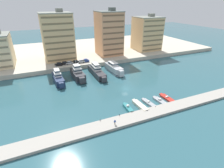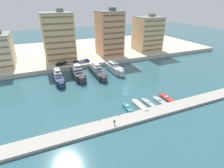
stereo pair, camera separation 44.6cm
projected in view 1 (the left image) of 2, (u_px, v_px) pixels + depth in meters
The scene contains 24 objects.
ground_plane at pixel (125, 89), 74.76m from camera, with size 400.00×400.00×0.00m, color #2D5B66.
quay_promenade at pixel (84, 50), 128.89m from camera, with size 180.00×70.00×2.24m, color beige.
pier_dock at pixel (153, 113), 58.10m from camera, with size 120.00×5.26×0.83m, color #A8A399.
yacht_navy_far_left at pixel (58, 78), 79.92m from camera, with size 4.21×15.78×7.73m.
yacht_charcoal_left at pixel (78, 74), 84.07m from camera, with size 5.08×15.51×8.36m.
yacht_charcoal_mid_left at pixel (97, 71), 87.56m from camera, with size 4.28×20.15×7.64m.
yacht_silver_center_left at pixel (114, 68), 91.62m from camera, with size 5.14×16.46×6.90m.
motorboat_teal_far_left at pixel (128, 108), 60.33m from camera, with size 1.85×6.36×1.65m.
motorboat_cream_left at pixel (140, 106), 61.81m from camera, with size 2.52×8.66×1.01m.
motorboat_grey_mid_left at pixel (149, 103), 63.50m from camera, with size 2.41×7.36×1.14m.
motorboat_grey_center_left at pixel (160, 101), 65.02m from camera, with size 2.51×7.16×1.25m.
motorboat_red_center at pixel (167, 98), 66.79m from camera, with size 2.42×7.49×1.13m.
car_black_far_left at pixel (59, 64), 94.27m from camera, with size 4.18×2.09×1.80m.
car_black_left at pixel (64, 63), 95.81m from camera, with size 4.14×2.00×1.80m.
car_silver_mid_left at pixel (69, 63), 96.42m from camera, with size 4.20×2.13×1.80m.
car_black_center_left at pixel (75, 62), 97.81m from camera, with size 4.15×2.01×1.80m.
car_silver_center at pixel (81, 61), 98.87m from camera, with size 4.20×2.13×1.80m.
car_blue_center_right at pixel (86, 60), 100.00m from camera, with size 4.11×1.95×1.80m.
apartment_block_left at pixel (58, 37), 100.71m from camera, with size 17.30×15.63×28.25m.
apartment_block_mid_left at pixel (109, 34), 109.90m from camera, with size 14.68×15.28×28.39m.
apartment_block_center_left at pixel (147, 33), 122.37m from camera, with size 17.06×15.98×24.23m.
pedestrian_near_edge at pixel (115, 122), 51.45m from camera, with size 0.64×0.29×1.66m.
bollard_west at pixel (100, 120), 53.36m from camera, with size 0.20×0.20×0.61m.
bollard_west_mid at pixel (119, 115), 55.70m from camera, with size 0.20×0.20×0.61m.
Camera 1 is at (-31.78, -58.82, 33.98)m, focal length 28.00 mm.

